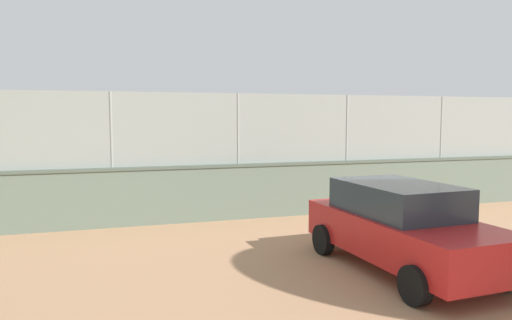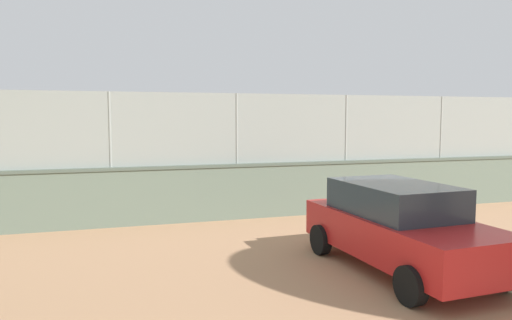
# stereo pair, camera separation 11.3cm
# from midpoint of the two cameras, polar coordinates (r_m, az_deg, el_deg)

# --- Properties ---
(ground_plane) EXTENTS (260.00, 260.00, 0.00)m
(ground_plane) POSITION_cam_midpoint_polar(r_m,az_deg,el_deg) (25.14, -11.26, -1.42)
(ground_plane) COLOR tan
(perimeter_wall) EXTENTS (24.04, 1.02, 1.55)m
(perimeter_wall) POSITION_cam_midpoint_polar(r_m,az_deg,el_deg) (13.92, 4.66, -3.37)
(perimeter_wall) COLOR slate
(perimeter_wall) RESTS_ON ground_plane
(fence_panel_on_wall) EXTENTS (23.62, 0.65, 1.95)m
(fence_panel_on_wall) POSITION_cam_midpoint_polar(r_m,az_deg,el_deg) (13.77, 4.71, 3.81)
(fence_panel_on_wall) COLOR gray
(fence_panel_on_wall) RESTS_ON perimeter_wall
(player_at_service_line) EXTENTS (1.03, 0.78, 1.67)m
(player_at_service_line) POSITION_cam_midpoint_polar(r_m,az_deg,el_deg) (18.98, -4.64, -0.46)
(player_at_service_line) COLOR navy
(player_at_service_line) RESTS_ON ground_plane
(player_near_wall_returning) EXTENTS (0.87, 0.68, 1.46)m
(player_near_wall_returning) POSITION_cam_midpoint_polar(r_m,az_deg,el_deg) (26.89, -6.95, 0.87)
(player_near_wall_returning) COLOR black
(player_near_wall_returning) RESTS_ON ground_plane
(player_foreground_swinging) EXTENTS (0.89, 0.74, 1.68)m
(player_foreground_swinging) POSITION_cam_midpoint_polar(r_m,az_deg,el_deg) (22.26, 5.67, 0.38)
(player_foreground_swinging) COLOR navy
(player_foreground_swinging) RESTS_ON ground_plane
(sports_ball) EXTENTS (0.21, 0.21, 0.21)m
(sports_ball) POSITION_cam_midpoint_polar(r_m,az_deg,el_deg) (17.13, -6.20, 0.30)
(sports_ball) COLOR yellow
(parked_car_red) EXTENTS (2.07, 4.28, 1.61)m
(parked_car_red) POSITION_cam_midpoint_polar(r_m,az_deg,el_deg) (9.32, 17.05, -7.52)
(parked_car_red) COLOR red
(parked_car_red) RESTS_ON ground_plane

